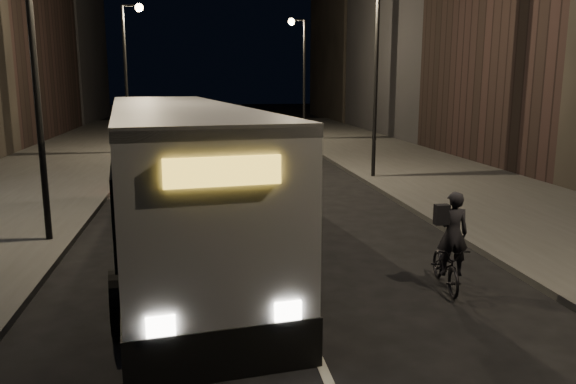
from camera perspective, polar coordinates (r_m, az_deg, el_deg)
name	(u,v)px	position (r m, az deg, el deg)	size (l,w,h in m)	color
ground	(288,288)	(11.67, -0.05, -9.70)	(180.00, 180.00, 0.00)	black
sidewalk_right	(419,169)	(27.10, 13.20, 2.29)	(7.00, 70.00, 0.16)	#353533
sidewalk_left	(38,179)	(26.00, -24.08, 1.23)	(7.00, 70.00, 0.16)	#353533
streetlight_right_mid	(370,51)	(23.86, 8.37, 14.01)	(1.20, 0.44, 8.12)	black
streetlight_right_far	(300,63)	(39.41, 1.27, 13.01)	(1.20, 0.44, 8.12)	black
streetlight_left_near	(43,30)	(15.25, -23.61, 14.82)	(1.20, 0.44, 8.12)	black
streetlight_left_far	(130,58)	(32.98, -15.77, 12.93)	(1.20, 0.44, 8.12)	black
city_bus	(176,172)	(14.13, -11.26, 2.05)	(4.53, 13.61, 3.61)	silver
cyclist_on_bicycle	(448,256)	(11.86, 15.95, -6.31)	(0.89, 1.86, 2.05)	black
car_near	(247,146)	(29.87, -4.19, 4.71)	(1.82, 4.52, 1.54)	black
car_mid	(198,129)	(41.67, -9.14, 6.31)	(1.41, 4.06, 1.34)	#333335
car_far	(260,123)	(47.67, -2.86, 6.97)	(1.69, 4.15, 1.20)	black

